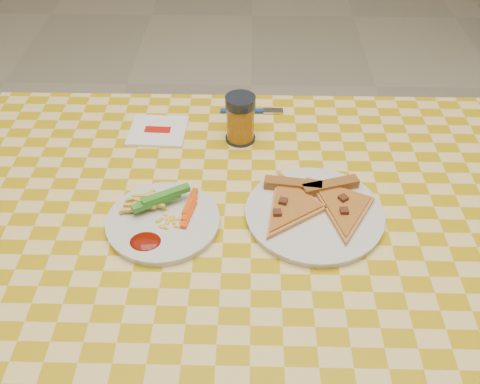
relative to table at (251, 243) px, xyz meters
name	(u,v)px	position (x,y,z in m)	size (l,w,h in m)	color
table	(251,243)	(0.00, 0.00, 0.00)	(1.28, 0.88, 0.76)	silver
plate_left	(163,222)	(-0.17, -0.03, 0.08)	(0.21, 0.21, 0.01)	silver
plate_right	(314,215)	(0.12, 0.00, 0.08)	(0.26, 0.26, 0.01)	silver
fries_veggies	(159,211)	(-0.17, -0.01, 0.10)	(0.17, 0.16, 0.04)	gold
pizza_slices	(316,203)	(0.12, 0.02, 0.09)	(0.28, 0.25, 0.02)	#DB8A43
drink_glass	(240,119)	(-0.03, 0.25, 0.13)	(0.07, 0.07, 0.11)	black
napkin	(158,131)	(-0.22, 0.28, 0.08)	(0.13, 0.12, 0.01)	white
fork	(253,111)	(0.00, 0.36, 0.08)	(0.15, 0.02, 0.01)	navy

